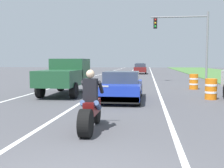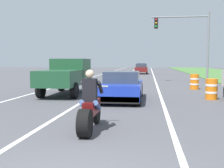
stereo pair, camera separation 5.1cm
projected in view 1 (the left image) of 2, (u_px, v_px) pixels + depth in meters
name	position (u px, v px, depth m)	size (l,w,h in m)	color
lane_stripe_left_solid	(72.00, 82.00, 24.31)	(0.14, 120.00, 0.01)	white
lane_stripe_right_solid	(155.00, 83.00, 23.41)	(0.14, 120.00, 0.01)	white
lane_stripe_centre_dashed	(113.00, 83.00, 23.86)	(0.14, 120.00, 0.01)	white
motorcycle_with_rider	(91.00, 109.00, 7.26)	(0.70, 2.21, 1.62)	black
sports_car_blue	(122.00, 87.00, 13.09)	(1.84, 4.30, 1.37)	#1E38B2
pickup_truck_left_lane_dark_green	(66.00, 74.00, 15.41)	(2.02, 4.80, 1.98)	#1E4C2D
traffic_light_mast_near	(189.00, 36.00, 23.64)	(4.85, 0.34, 6.00)	gray
construction_barrel_nearest	(211.00, 89.00, 13.41)	(0.58, 0.58, 1.00)	orange
construction_barrel_mid	(194.00, 82.00, 18.24)	(0.58, 0.58, 1.00)	orange
distant_car_far_ahead	(140.00, 69.00, 40.75)	(1.80, 4.00, 1.50)	maroon
distant_car_further_ahead	(140.00, 67.00, 53.06)	(1.80, 4.00, 1.50)	#99999E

